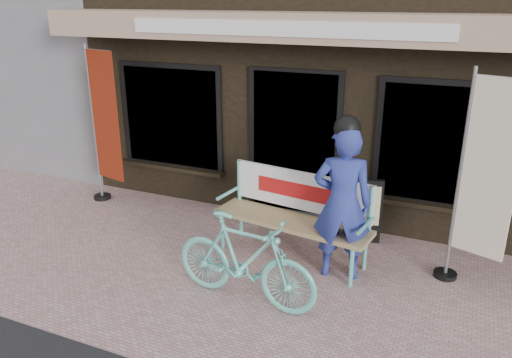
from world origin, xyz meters
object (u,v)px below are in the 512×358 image
at_px(person, 343,200).
at_px(nobori_red, 104,125).
at_px(bicycle, 245,260).
at_px(nobori_cream, 483,181).
at_px(menu_stand, 365,210).
at_px(bench, 296,209).

distance_m(person, nobori_red, 3.98).
height_order(bicycle, nobori_cream, nobori_cream).
xyz_separation_m(bicycle, nobori_cream, (2.20, 1.30, 0.76)).
bearing_deg(nobori_cream, menu_stand, 175.12).
bearing_deg(person, menu_stand, 71.72).
relative_size(person, bicycle, 1.16).
relative_size(person, nobori_red, 0.78).
height_order(bench, menu_stand, bench).
relative_size(bicycle, menu_stand, 1.88).
relative_size(nobori_red, menu_stand, 2.79).
relative_size(bench, nobori_cream, 0.84).
xyz_separation_m(bicycle, menu_stand, (0.88, 1.90, -0.05)).
height_order(person, nobori_red, nobori_red).
xyz_separation_m(nobori_cream, menu_stand, (-1.32, 0.60, -0.81)).
distance_m(person, bicycle, 1.30).
distance_m(nobori_red, nobori_cream, 5.31).
bearing_deg(nobori_red, nobori_cream, 9.54).
xyz_separation_m(person, menu_stand, (0.09, 0.96, -0.49)).
relative_size(nobori_cream, menu_stand, 2.77).
height_order(person, bicycle, person).
relative_size(bicycle, nobori_red, 0.67).
height_order(person, nobori_cream, nobori_cream).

